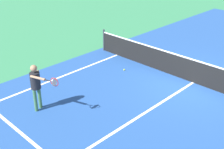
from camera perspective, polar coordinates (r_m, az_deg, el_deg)
name	(u,v)px	position (r m, az deg, el deg)	size (l,w,h in m)	color
ground_plane	(193,83)	(11.93, 15.48, -1.52)	(60.00, 60.00, 0.00)	#337F51
court_surface_inbounds	(193,83)	(11.93, 15.48, -1.51)	(10.62, 24.40, 0.00)	#234C93
line_sideline_left	(0,100)	(11.02, -20.89, -4.73)	(0.10, 11.89, 0.01)	white
line_center_service	(141,115)	(9.57, 5.70, -7.87)	(0.10, 6.40, 0.01)	white
net	(195,71)	(11.72, 15.76, 0.62)	(10.12, 0.09, 1.07)	#33383D
player_near	(36,83)	(9.63, -14.53, -1.59)	(1.19, 0.44, 1.60)	#3F7247
tennis_ball_near_net	(124,70)	(12.50, 2.38, 0.94)	(0.07, 0.07, 0.07)	#CCE033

